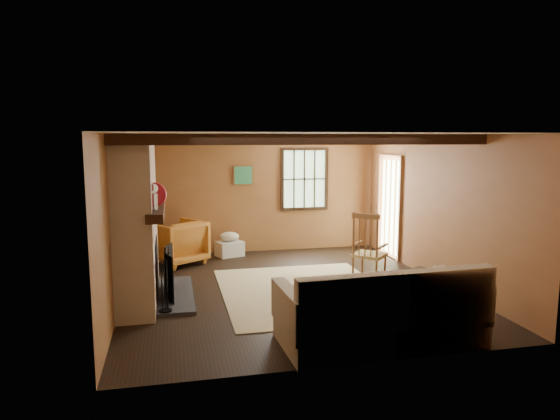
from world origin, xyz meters
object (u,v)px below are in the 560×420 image
object	(u,v)px
rocking_chair	(368,253)
armchair	(177,242)
sofa	(383,315)
laundry_basket	(230,249)
fireplace	(139,225)

from	to	relation	value
rocking_chair	armchair	world-z (taller)	rocking_chair
armchair	sofa	bearing A→B (deg)	83.46
rocking_chair	sofa	size ratio (longest dim) A/B	0.50
sofa	armchair	bearing A→B (deg)	115.17
sofa	armchair	distance (m)	4.83
sofa	laundry_basket	size ratio (longest dim) A/B	4.73
sofa	fireplace	bearing A→B (deg)	138.04
rocking_chair	laundry_basket	xyz separation A→B (m)	(-2.00, 2.35, -0.35)
fireplace	laundry_basket	xyz separation A→B (m)	(1.59, 2.41, -0.95)
fireplace	laundry_basket	bearing A→B (deg)	56.60
fireplace	sofa	bearing A→B (deg)	-39.47
fireplace	sofa	size ratio (longest dim) A/B	1.01
sofa	laundry_basket	xyz separation A→B (m)	(-1.20, 4.71, -0.19)
laundry_basket	armchair	world-z (taller)	armchair
sofa	armchair	size ratio (longest dim) A/B	2.59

